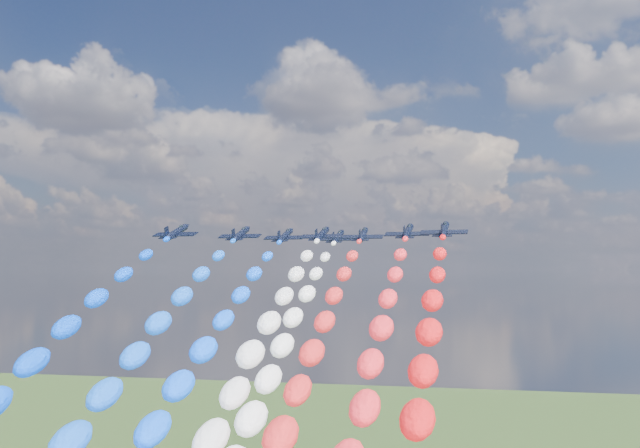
# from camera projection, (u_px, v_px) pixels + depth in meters

# --- Properties ---
(jet_0) EXTENTS (10.01, 13.25, 6.58)m
(jet_0) POSITION_uv_depth(u_px,v_px,m) (176.00, 232.00, 157.94)
(jet_0) COLOR black
(jet_1) EXTENTS (9.71, 13.04, 6.58)m
(jet_1) POSITION_uv_depth(u_px,v_px,m) (241.00, 234.00, 166.36)
(jet_1) COLOR black
(trail_1) EXTENTS (5.91, 125.55, 64.68)m
(trail_1) POSITION_uv_depth(u_px,v_px,m) (87.00, 441.00, 101.24)
(trail_1) COLOR blue
(jet_2) EXTENTS (9.93, 13.20, 6.58)m
(jet_2) POSITION_uv_depth(u_px,v_px,m) (285.00, 236.00, 174.09)
(jet_2) COLOR black
(trail_2) EXTENTS (5.91, 125.55, 64.68)m
(trail_2) POSITION_uv_depth(u_px,v_px,m) (169.00, 429.00, 108.97)
(trail_2) COLOR #0B51FF
(jet_3) EXTENTS (10.02, 13.26, 6.58)m
(jet_3) POSITION_uv_depth(u_px,v_px,m) (322.00, 234.00, 167.62)
(jet_3) COLOR black
(trail_3) EXTENTS (5.91, 125.55, 64.68)m
(trail_3) POSITION_uv_depth(u_px,v_px,m) (221.00, 439.00, 102.50)
(trail_3) COLOR white
(jet_4) EXTENTS (9.89, 13.17, 6.58)m
(jet_4) POSITION_uv_depth(u_px,v_px,m) (338.00, 237.00, 180.92)
(jet_4) COLOR black
(trail_4) EXTENTS (5.91, 125.55, 64.68)m
(trail_4) POSITION_uv_depth(u_px,v_px,m) (258.00, 419.00, 115.80)
(trail_4) COLOR white
(jet_5) EXTENTS (9.50, 12.88, 6.58)m
(jet_5) POSITION_uv_depth(u_px,v_px,m) (363.00, 235.00, 169.70)
(jet_5) COLOR black
(trail_5) EXTENTS (5.91, 125.55, 64.68)m
(trail_5) POSITION_uv_depth(u_px,v_px,m) (290.00, 435.00, 104.58)
(trail_5) COLOR red
(jet_6) EXTENTS (10.01, 13.26, 6.58)m
(jet_6) POSITION_uv_depth(u_px,v_px,m) (408.00, 232.00, 155.88)
(jet_6) COLOR black
(jet_7) EXTENTS (9.97, 13.22, 6.58)m
(jet_7) POSITION_uv_depth(u_px,v_px,m) (444.00, 230.00, 148.54)
(jet_7) COLOR black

